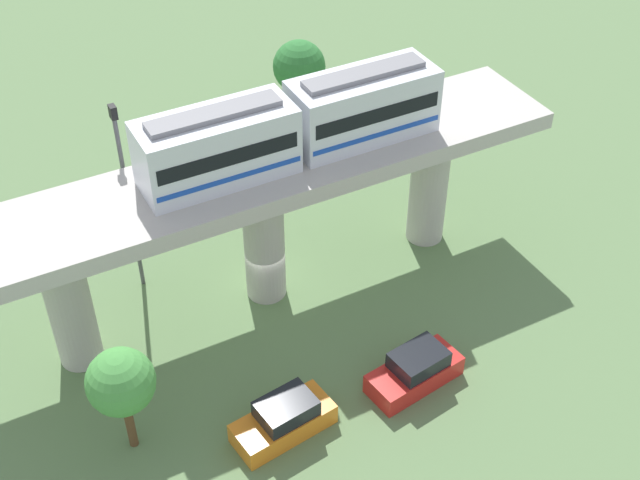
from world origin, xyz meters
TOP-DOWN VIEW (x-y plane):
  - ground_plane at (0.00, 0.00)m, footprint 120.00×120.00m
  - viaduct at (0.00, 0.00)m, footprint 5.20×28.00m
  - train at (0.00, 1.60)m, footprint 2.64×13.55m
  - parked_car_orange at (7.93, -2.95)m, footprint 2.33×4.40m
  - parked_car_red at (8.22, 3.18)m, footprint 2.37×4.41m
  - tree_near_viaduct at (-13.77, 8.83)m, footprint 3.22×3.22m
  - tree_mid_lot at (5.63, -8.59)m, footprint 2.68×2.68m
  - signal_post at (-3.40, -5.09)m, footprint 0.44×0.28m

SIDE VIEW (x-z plane):
  - ground_plane at x=0.00m, z-range 0.00..0.00m
  - parked_car_orange at x=7.93m, z-range -0.14..1.62m
  - parked_car_red at x=8.22m, z-range -0.14..1.62m
  - tree_near_viaduct at x=-13.77m, z-range 0.88..5.89m
  - tree_mid_lot at x=5.63m, z-range 1.16..6.26m
  - signal_post at x=-3.40m, z-range 0.52..10.53m
  - viaduct at x=0.00m, z-range 1.89..9.30m
  - train at x=0.00m, z-range 7.32..10.56m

